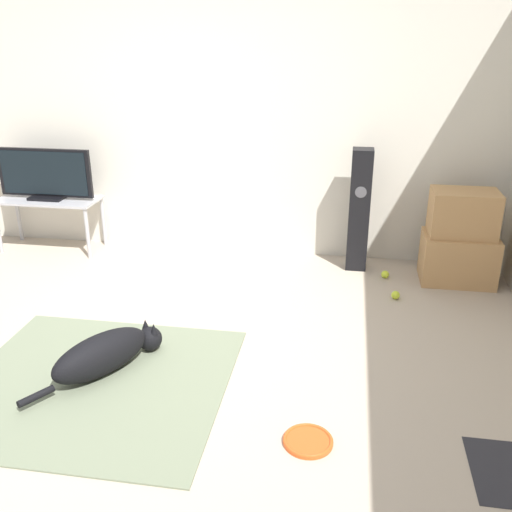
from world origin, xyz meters
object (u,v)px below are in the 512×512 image
(cardboard_box_upper, at_px, (463,213))
(tennis_ball_near_speaker, at_px, (396,295))
(floor_speaker, at_px, (359,210))
(tennis_ball_by_boxes, at_px, (385,274))
(cardboard_box_lower, at_px, (458,258))
(tv, at_px, (45,175))
(dog, at_px, (106,353))
(tv_stand, at_px, (49,206))
(frisbee, at_px, (308,441))

(cardboard_box_upper, height_order, tennis_ball_near_speaker, cardboard_box_upper)
(floor_speaker, distance_m, tennis_ball_by_boxes, 0.59)
(cardboard_box_lower, relative_size, floor_speaker, 0.56)
(cardboard_box_lower, xyz_separation_m, cardboard_box_upper, (-0.00, 0.02, 0.39))
(floor_speaker, xyz_separation_m, tv, (-2.87, 0.00, 0.20))
(cardboard_box_lower, distance_m, tennis_ball_by_boxes, 0.61)
(dog, bearing_deg, tennis_ball_by_boxes, 44.55)
(tv_stand, bearing_deg, cardboard_box_lower, -2.45)
(tv, height_order, tennis_ball_by_boxes, tv)
(cardboard_box_upper, distance_m, tv_stand, 3.70)
(frisbee, relative_size, tv_stand, 0.28)
(cardboard_box_upper, relative_size, tennis_ball_by_boxes, 7.92)
(floor_speaker, bearing_deg, dog, -128.08)
(frisbee, distance_m, tennis_ball_near_speaker, 1.87)
(dog, xyz_separation_m, tennis_ball_by_boxes, (1.76, 1.74, -0.10))
(floor_speaker, bearing_deg, tv, 179.92)
(cardboard_box_lower, distance_m, tv_stand, 3.71)
(dog, height_order, tennis_ball_near_speaker, dog)
(tv_stand, bearing_deg, tv, 90.00)
(dog, xyz_separation_m, tv, (-1.36, 1.94, 0.59))
(tv, bearing_deg, tennis_ball_near_speaker, -10.63)
(tennis_ball_near_speaker, bearing_deg, tennis_ball_by_boxes, 98.85)
(tv_stand, height_order, tennis_ball_by_boxes, tv_stand)
(cardboard_box_lower, height_order, tv, tv)
(cardboard_box_lower, height_order, tennis_ball_near_speaker, cardboard_box_lower)
(tv, bearing_deg, floor_speaker, -0.08)
(cardboard_box_upper, distance_m, tennis_ball_by_boxes, 0.80)
(frisbee, bearing_deg, tv_stand, 137.86)
(tennis_ball_near_speaker, bearing_deg, tv_stand, 169.42)
(tv_stand, distance_m, tennis_ball_near_speaker, 3.26)
(tv, distance_m, tennis_ball_by_boxes, 3.20)
(frisbee, height_order, floor_speaker, floor_speaker)
(dog, xyz_separation_m, tennis_ball_near_speaker, (1.83, 1.34, -0.10))
(tennis_ball_by_boxes, bearing_deg, cardboard_box_upper, 5.67)
(cardboard_box_lower, relative_size, tennis_ball_by_boxes, 8.96)
(cardboard_box_lower, relative_size, cardboard_box_upper, 1.13)
(floor_speaker, relative_size, tennis_ball_near_speaker, 16.06)
(cardboard_box_upper, bearing_deg, dog, -142.54)
(dog, relative_size, cardboard_box_lower, 1.44)
(frisbee, relative_size, cardboard_box_upper, 0.50)
(tv, distance_m, tennis_ball_near_speaker, 3.31)
(frisbee, xyz_separation_m, cardboard_box_upper, (1.07, 2.24, 0.58))
(tv_stand, bearing_deg, cardboard_box_upper, -2.16)
(frisbee, height_order, tv, tv)
(dog, distance_m, tv_stand, 2.38)
(floor_speaker, xyz_separation_m, tv_stand, (-2.87, 0.00, -0.10))
(cardboard_box_lower, xyz_separation_m, tv, (-3.70, 0.16, 0.53))
(floor_speaker, bearing_deg, tennis_ball_near_speaker, -62.25)
(tv_stand, xyz_separation_m, tennis_ball_near_speaker, (3.18, -0.59, -0.40))
(cardboard_box_upper, height_order, tv, tv)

